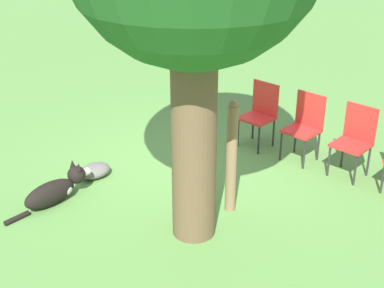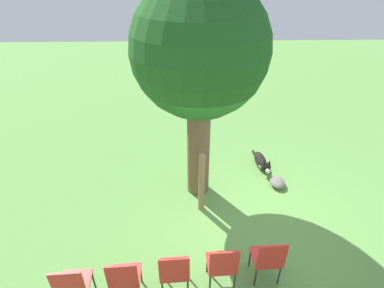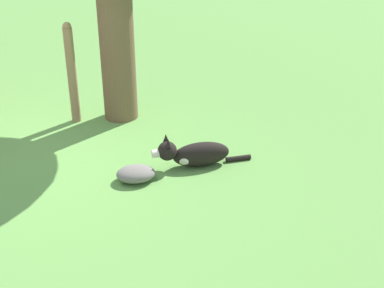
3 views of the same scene
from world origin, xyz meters
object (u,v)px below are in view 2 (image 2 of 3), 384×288
(red_chair_2, at_px, (174,271))
(red_chair_4, at_px, (72,284))
(oak_tree, at_px, (200,53))
(red_chair_0, at_px, (268,258))
(red_chair_3, at_px, (124,277))
(fence_post, at_px, (202,182))
(dog, at_px, (262,162))
(red_chair_1, at_px, (222,264))

(red_chair_2, bearing_deg, red_chair_4, 94.16)
(oak_tree, height_order, red_chair_0, oak_tree)
(red_chair_2, xyz_separation_m, red_chair_3, (-0.09, 0.72, 0.00))
(fence_post, relative_size, red_chair_4, 1.47)
(red_chair_3, bearing_deg, red_chair_0, -85.84)
(red_chair_2, bearing_deg, dog, -35.65)
(oak_tree, relative_size, red_chair_4, 4.59)
(dog, bearing_deg, fence_post, -53.27)
(fence_post, xyz_separation_m, red_chair_4, (-2.02, 1.95, -0.16))
(dog, distance_m, fence_post, 2.17)
(dog, height_order, fence_post, fence_post)
(dog, xyz_separation_m, red_chair_3, (-3.32, 2.81, 0.38))
(oak_tree, bearing_deg, dog, -64.73)
(red_chair_0, height_order, red_chair_4, same)
(oak_tree, height_order, fence_post, oak_tree)
(dog, xyz_separation_m, red_chair_4, (-3.41, 3.53, 0.38))
(red_chair_1, bearing_deg, red_chair_0, -85.84)
(oak_tree, bearing_deg, red_chair_0, -156.93)
(oak_tree, height_order, dog, oak_tree)
(oak_tree, bearing_deg, red_chair_2, 169.27)
(oak_tree, bearing_deg, red_chair_4, 144.17)
(dog, xyz_separation_m, red_chair_1, (-3.15, 1.36, 0.38))
(red_chair_0, xyz_separation_m, red_chair_2, (-0.18, 1.45, 0.00))
(red_chair_4, bearing_deg, oak_tree, -38.70)
(dog, xyz_separation_m, red_chair_0, (-3.06, 0.64, 0.38))
(red_chair_1, bearing_deg, oak_tree, 3.23)
(oak_tree, height_order, red_chair_2, oak_tree)
(red_chair_1, bearing_deg, red_chair_3, 94.16)
(red_chair_3, distance_m, red_chair_4, 0.73)
(oak_tree, distance_m, red_chair_3, 3.78)
(oak_tree, relative_size, red_chair_3, 4.59)
(dog, height_order, red_chair_3, red_chair_3)
(red_chair_0, height_order, red_chair_3, same)
(red_chair_4, bearing_deg, red_chair_0, -85.84)
(red_chair_3, xyz_separation_m, red_chair_4, (-0.09, 0.72, 0.00))
(oak_tree, relative_size, red_chair_0, 4.59)
(oak_tree, xyz_separation_m, red_chair_4, (-2.65, 1.91, -2.52))
(fence_post, height_order, red_chair_2, fence_post)
(oak_tree, height_order, red_chair_1, oak_tree)
(oak_tree, distance_m, dog, 3.40)
(red_chair_0, bearing_deg, red_chair_1, 94.16)
(dog, relative_size, red_chair_0, 1.28)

